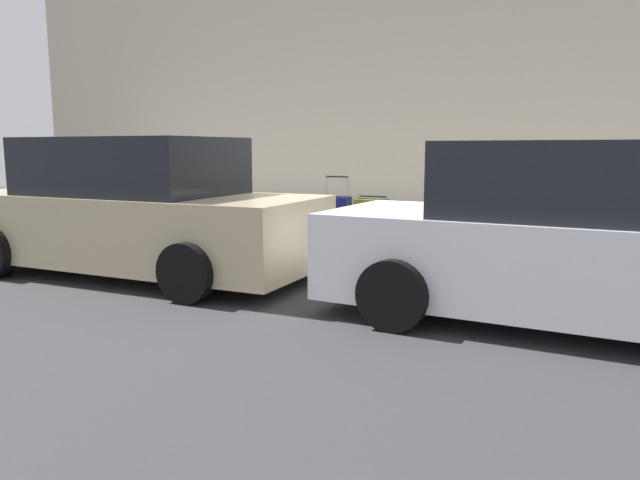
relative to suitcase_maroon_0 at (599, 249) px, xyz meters
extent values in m
plane|color=#333335|center=(2.92, 0.55, -0.41)|extent=(40.00, 40.00, 0.00)
cube|color=#9E9B93|center=(2.92, -1.95, -0.34)|extent=(18.00, 5.00, 0.14)
cube|color=maroon|center=(0.00, 0.00, 0.00)|extent=(0.48, 0.29, 0.53)
cube|color=black|center=(0.00, 0.00, 0.00)|extent=(0.47, 0.08, 0.55)
cylinder|color=gray|center=(-0.20, -0.01, 0.29)|extent=(0.02, 0.02, 0.04)
cylinder|color=gray|center=(0.20, 0.01, 0.29)|extent=(0.02, 0.02, 0.04)
cylinder|color=black|center=(0.00, 0.00, 0.31)|extent=(0.40, 0.05, 0.02)
cylinder|color=black|center=(-0.21, -0.01, -0.25)|extent=(0.05, 0.02, 0.04)
cylinder|color=black|center=(0.21, 0.01, -0.25)|extent=(0.05, 0.02, 0.04)
cube|color=black|center=(0.61, -0.03, 0.01)|extent=(0.49, 0.26, 0.55)
cube|color=black|center=(0.61, -0.03, 0.01)|extent=(0.49, 0.08, 0.56)
cylinder|color=gray|center=(0.40, -0.05, 0.38)|extent=(0.02, 0.02, 0.20)
cylinder|color=gray|center=(0.81, -0.01, 0.38)|extent=(0.02, 0.02, 0.20)
cylinder|color=black|center=(0.61, -0.03, 0.48)|extent=(0.42, 0.06, 0.02)
cylinder|color=black|center=(0.39, -0.05, -0.25)|extent=(0.05, 0.02, 0.04)
cylinder|color=black|center=(0.82, -0.01, -0.25)|extent=(0.05, 0.02, 0.04)
cube|color=red|center=(1.21, -0.03, 0.08)|extent=(0.46, 0.24, 0.70)
cube|color=black|center=(1.21, -0.03, 0.08)|extent=(0.47, 0.06, 0.71)
cylinder|color=gray|center=(1.01, -0.03, 0.56)|extent=(0.02, 0.02, 0.26)
cylinder|color=gray|center=(1.41, -0.04, 0.56)|extent=(0.02, 0.02, 0.26)
cylinder|color=black|center=(1.21, -0.03, 0.69)|extent=(0.40, 0.04, 0.02)
cylinder|color=black|center=(1.01, -0.03, -0.25)|extent=(0.04, 0.02, 0.04)
cylinder|color=black|center=(1.42, -0.04, -0.25)|extent=(0.04, 0.02, 0.04)
cube|color=#0F606B|center=(1.75, 0.06, 0.10)|extent=(0.36, 0.27, 0.73)
cube|color=black|center=(1.75, 0.06, 0.10)|extent=(0.36, 0.07, 0.74)
cylinder|color=gray|center=(1.61, 0.05, 0.60)|extent=(0.02, 0.02, 0.27)
cylinder|color=gray|center=(1.89, 0.07, 0.60)|extent=(0.02, 0.02, 0.27)
cylinder|color=black|center=(1.75, 0.06, 0.73)|extent=(0.29, 0.04, 0.02)
cylinder|color=black|center=(1.60, 0.05, -0.25)|extent=(0.05, 0.02, 0.04)
cylinder|color=black|center=(1.90, 0.07, -0.25)|extent=(0.05, 0.02, 0.04)
cube|color=#9EA0A8|center=(2.25, -0.03, 0.06)|extent=(0.39, 0.21, 0.65)
cube|color=black|center=(2.25, -0.03, 0.06)|extent=(0.39, 0.05, 0.67)
cylinder|color=gray|center=(2.09, -0.02, 0.41)|extent=(0.02, 0.02, 0.04)
cylinder|color=gray|center=(2.41, -0.04, 0.41)|extent=(0.02, 0.02, 0.04)
cylinder|color=black|center=(2.25, -0.03, 0.43)|extent=(0.32, 0.04, 0.02)
cylinder|color=black|center=(2.09, -0.02, -0.25)|extent=(0.04, 0.02, 0.04)
cylinder|color=black|center=(2.42, -0.04, -0.25)|extent=(0.04, 0.02, 0.04)
cube|color=#59601E|center=(2.81, 0.11, 0.11)|extent=(0.48, 0.28, 0.77)
cube|color=black|center=(2.81, 0.11, 0.11)|extent=(0.47, 0.08, 0.78)
cylinder|color=gray|center=(2.61, 0.13, 0.52)|extent=(0.02, 0.02, 0.04)
cylinder|color=gray|center=(3.01, 0.10, 0.52)|extent=(0.02, 0.02, 0.04)
cylinder|color=black|center=(2.81, 0.11, 0.54)|extent=(0.40, 0.05, 0.02)
cylinder|color=black|center=(2.60, 0.13, -0.25)|extent=(0.05, 0.02, 0.04)
cylinder|color=black|center=(3.02, 0.10, -0.25)|extent=(0.05, 0.02, 0.04)
cube|color=navy|center=(3.37, 0.07, 0.12)|extent=(0.40, 0.27, 0.78)
cube|color=black|center=(3.37, 0.07, 0.12)|extent=(0.39, 0.08, 0.79)
cylinder|color=gray|center=(3.21, 0.05, 0.65)|extent=(0.02, 0.02, 0.28)
cylinder|color=gray|center=(3.53, 0.08, 0.65)|extent=(0.02, 0.02, 0.28)
cylinder|color=black|center=(3.37, 0.07, 0.79)|extent=(0.32, 0.05, 0.02)
cylinder|color=black|center=(3.20, 0.05, -0.25)|extent=(0.05, 0.02, 0.04)
cylinder|color=black|center=(3.53, 0.08, -0.25)|extent=(0.05, 0.02, 0.04)
cube|color=maroon|center=(3.92, 0.01, 0.07)|extent=(0.45, 0.20, 0.68)
cube|color=black|center=(3.92, 0.01, 0.07)|extent=(0.45, 0.04, 0.69)
cylinder|color=gray|center=(3.73, 0.01, 0.43)|extent=(0.02, 0.02, 0.04)
cylinder|color=gray|center=(4.11, 0.02, 0.43)|extent=(0.02, 0.02, 0.04)
cylinder|color=black|center=(3.92, 0.01, 0.45)|extent=(0.38, 0.03, 0.02)
cylinder|color=black|center=(3.72, 0.01, -0.25)|extent=(0.04, 0.02, 0.04)
cylinder|color=black|center=(4.11, 0.02, -0.25)|extent=(0.04, 0.02, 0.04)
cube|color=black|center=(4.49, 0.08, 0.02)|extent=(0.44, 0.21, 0.57)
cube|color=black|center=(4.49, 0.08, 0.02)|extent=(0.45, 0.04, 0.59)
cylinder|color=gray|center=(4.30, 0.07, 0.33)|extent=(0.02, 0.02, 0.04)
cylinder|color=gray|center=(4.68, 0.08, 0.33)|extent=(0.02, 0.02, 0.04)
cylinder|color=black|center=(4.49, 0.08, 0.35)|extent=(0.38, 0.03, 0.02)
cylinder|color=black|center=(4.30, 0.07, -0.25)|extent=(0.04, 0.02, 0.04)
cylinder|color=black|center=(4.69, 0.08, -0.25)|extent=(0.04, 0.02, 0.04)
cube|color=red|center=(5.04, -0.05, 0.08)|extent=(0.40, 0.24, 0.70)
cube|color=black|center=(5.04, -0.05, 0.08)|extent=(0.40, 0.05, 0.71)
cylinder|color=gray|center=(4.88, -0.05, 0.45)|extent=(0.02, 0.02, 0.04)
cylinder|color=gray|center=(5.21, -0.04, 0.45)|extent=(0.02, 0.02, 0.04)
cylinder|color=black|center=(5.04, -0.05, 0.47)|extent=(0.33, 0.04, 0.02)
cylinder|color=black|center=(4.87, -0.05, -0.25)|extent=(0.04, 0.02, 0.04)
cylinder|color=black|center=(5.21, -0.04, -0.25)|extent=(0.04, 0.02, 0.04)
cube|color=#0F606B|center=(5.57, 0.00, 0.07)|extent=(0.40, 0.21, 0.67)
cube|color=black|center=(5.57, 0.00, 0.07)|extent=(0.40, 0.05, 0.68)
cylinder|color=gray|center=(5.41, 0.00, 0.42)|extent=(0.02, 0.02, 0.04)
cylinder|color=gray|center=(5.74, 0.01, 0.42)|extent=(0.02, 0.02, 0.04)
cylinder|color=black|center=(5.57, 0.00, 0.44)|extent=(0.34, 0.04, 0.02)
cylinder|color=black|center=(5.40, 0.00, -0.25)|extent=(0.04, 0.02, 0.04)
cylinder|color=black|center=(5.75, 0.01, -0.25)|extent=(0.04, 0.02, 0.04)
cylinder|color=#99999E|center=(6.44, 0.03, 0.07)|extent=(0.20, 0.20, 0.68)
sphere|color=#99999E|center=(6.44, 0.03, 0.47)|extent=(0.21, 0.21, 0.21)
cylinder|color=#99999E|center=(6.59, 0.03, 0.11)|extent=(0.09, 0.10, 0.09)
cylinder|color=#99999E|center=(6.29, 0.03, 0.11)|extent=(0.09, 0.10, 0.09)
cylinder|color=brown|center=(7.19, 0.18, 0.16)|extent=(0.14, 0.14, 0.85)
cube|color=silver|center=(0.14, 2.00, 0.17)|extent=(4.58, 1.86, 0.81)
cube|color=black|center=(0.14, 2.00, 0.91)|extent=(2.40, 1.66, 0.66)
cylinder|color=black|center=(1.57, 2.84, -0.09)|extent=(0.65, 0.24, 0.64)
cylinder|color=black|center=(1.52, 1.08, -0.09)|extent=(0.65, 0.24, 0.64)
cube|color=tan|center=(5.28, 2.00, 0.19)|extent=(4.78, 1.88, 0.85)
cube|color=black|center=(5.28, 2.00, 0.96)|extent=(2.50, 1.69, 0.69)
cylinder|color=black|center=(6.77, 1.14, -0.09)|extent=(0.64, 0.23, 0.64)
cylinder|color=black|center=(3.79, 2.87, -0.09)|extent=(0.64, 0.23, 0.64)
cylinder|color=black|center=(3.83, 1.07, -0.09)|extent=(0.64, 0.23, 0.64)
camera|label=1|loc=(-0.07, 7.70, 1.18)|focal=33.57mm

